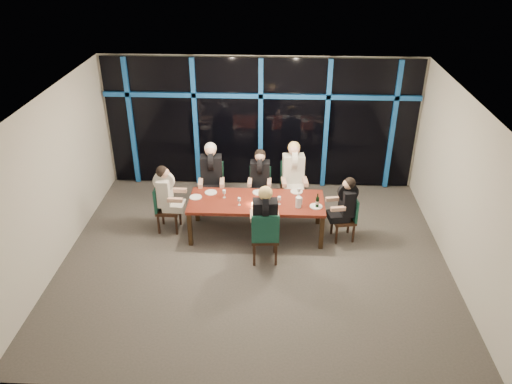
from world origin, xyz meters
TOP-DOWN VIEW (x-y plane):
  - room at (0.00, 0.00)m, footprint 7.04×7.00m
  - window_wall at (0.01, 2.93)m, footprint 6.86×0.43m
  - dining_table at (0.00, 0.80)m, footprint 2.60×1.00m
  - chair_far_left at (-0.97, 1.73)m, footprint 0.53×0.53m
  - chair_far_mid at (0.03, 1.76)m, footprint 0.45×0.45m
  - chair_far_right at (0.71, 1.84)m, footprint 0.54×0.54m
  - chair_end_left at (-1.83, 0.89)m, footprint 0.46×0.46m
  - chair_end_right at (1.76, 0.73)m, footprint 0.48×0.48m
  - chair_near_mid at (0.19, -0.13)m, footprint 0.52×0.52m
  - diner_far_left at (-0.97, 1.64)m, footprint 0.55×0.68m
  - diner_far_mid at (0.03, 1.68)m, footprint 0.48×0.60m
  - diner_far_right at (0.72, 1.76)m, footprint 0.56×0.68m
  - diner_end_left at (-1.75, 0.89)m, footprint 0.60×0.48m
  - diner_end_right at (1.68, 0.72)m, footprint 0.59×0.49m
  - diner_near_mid at (0.19, -0.04)m, footprint 0.54×0.67m
  - plate_far_left at (-0.92, 1.08)m, footprint 0.24×0.24m
  - plate_far_mid at (0.03, 1.12)m, footprint 0.24×0.24m
  - plate_far_right at (0.78, 1.19)m, footprint 0.24×0.24m
  - plate_end_left at (-1.19, 0.87)m, footprint 0.24×0.24m
  - plate_end_right at (1.13, 0.62)m, footprint 0.24×0.24m
  - plate_near_mid at (0.15, 0.53)m, footprint 0.24×0.24m
  - wine_bottle at (1.15, 0.60)m, footprint 0.07×0.07m
  - water_pitcher at (0.80, 0.60)m, footprint 0.13×0.11m
  - tea_light at (-0.07, 0.66)m, footprint 0.05×0.05m
  - wine_glass_a at (-0.32, 0.62)m, footprint 0.06×0.06m
  - wine_glass_b at (0.15, 0.88)m, footprint 0.06×0.06m
  - wine_glass_c at (0.44, 0.68)m, footprint 0.06×0.06m
  - wine_glass_d at (-0.63, 0.90)m, footprint 0.06×0.06m
  - wine_glass_e at (0.82, 1.03)m, footprint 0.06×0.06m

SIDE VIEW (x-z plane):
  - chair_end_right at x=1.76m, z-range 0.05..0.95m
  - chair_end_left at x=-1.83m, z-range 0.06..1.01m
  - chair_far_mid at x=0.03m, z-range 0.06..1.02m
  - chair_near_mid at x=0.19m, z-range 0.06..1.11m
  - chair_far_left at x=-0.97m, z-range 0.06..1.12m
  - chair_far_right at x=0.71m, z-range 0.06..1.12m
  - dining_table at x=0.00m, z-range 0.31..1.06m
  - plate_far_left at x=-0.92m, z-range 0.75..0.76m
  - plate_far_mid at x=0.03m, z-range 0.75..0.76m
  - plate_far_right at x=0.78m, z-range 0.75..0.76m
  - plate_end_left at x=-1.19m, z-range 0.75..0.76m
  - plate_end_right at x=1.13m, z-range 0.75..0.76m
  - plate_near_mid at x=0.15m, z-range 0.75..0.76m
  - tea_light at x=-0.07m, z-range 0.75..0.78m
  - water_pitcher at x=0.80m, z-range 0.75..0.96m
  - diner_end_right at x=1.68m, z-range 0.42..1.30m
  - wine_bottle at x=1.15m, z-range 0.72..1.01m
  - wine_glass_a at x=-0.32m, z-range 0.79..0.94m
  - wine_glass_d at x=-0.63m, z-range 0.79..0.95m
  - wine_glass_e at x=0.82m, z-range 0.79..0.95m
  - wine_glass_b at x=0.15m, z-range 0.79..0.95m
  - wine_glass_c at x=0.44m, z-range 0.79..0.96m
  - diner_end_left at x=-1.75m, z-range 0.45..1.38m
  - diner_far_mid at x=0.03m, z-range 0.45..1.39m
  - diner_near_mid at x=0.19m, z-range 0.49..1.51m
  - diner_far_left at x=-0.97m, z-range 0.49..1.53m
  - diner_far_right at x=0.72m, z-range 0.49..1.53m
  - window_wall at x=0.01m, z-range 0.08..3.02m
  - room at x=0.00m, z-range 0.51..3.53m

